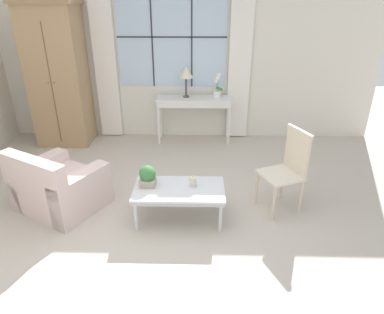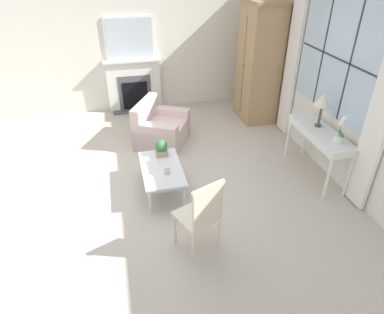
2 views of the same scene
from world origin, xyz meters
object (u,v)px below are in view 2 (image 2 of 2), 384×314
Objects in this scene: coffee_table at (162,170)px; pillar_candle at (167,170)px; armchair_upholstered at (161,129)px; potted_orchid at (340,133)px; potted_plant_small at (161,148)px; armoire at (259,63)px; table_lamp at (323,100)px; side_chair_wooden at (202,213)px; fireplace at (134,81)px; console_table at (320,136)px.

pillar_candle reaches higher than coffee_table.
armchair_upholstered is 9.76× the size of pillar_candle.
potted_orchid reaches higher than potted_plant_small.
armoire is 2.15m from table_lamp.
side_chair_wooden is at bearing 1.43° from armchair_upholstered.
fireplace reaches higher than console_table.
pillar_candle is at bearing -98.57° from potted_orchid.
console_table is at bearing 54.04° from armchair_upholstered.
potted_plant_small reaches higher than coffee_table.
console_table is 2.45× the size of table_lamp.
table_lamp reaches higher than console_table.
side_chair_wooden is (4.46, 0.39, -0.08)m from fireplace.
table_lamp is 0.51× the size of coffee_table.
fireplace is at bearing -140.82° from table_lamp.
console_table is 2.46m from coffee_table.
potted_orchid is at bearing 78.03° from coffee_table.
potted_orchid is 2.34m from side_chair_wooden.
armoire reaches higher than pillar_candle.
table_lamp is at bearing 94.13° from pillar_candle.
side_chair_wooden is (2.78, 0.07, 0.31)m from armchair_upholstered.
fireplace is 15.89× the size of pillar_candle.
potted_plant_small is at bearing 179.59° from pillar_candle.
coffee_table is (1.49, -0.21, 0.10)m from armchair_upholstered.
side_chair_wooden is 1.33m from coffee_table.
console_table reaches higher than potted_plant_small.
fireplace is 3.34m from pillar_candle.
pillar_candle is at bearing -5.21° from armchair_upholstered.
armoire is 9.50× the size of potted_plant_small.
pillar_candle is at bearing -85.87° from table_lamp.
potted_plant_small is (-1.65, -0.22, -0.05)m from side_chair_wooden.
fireplace is at bearing -112.37° from armoire.
potted_plant_small is (-0.49, -2.37, -0.18)m from console_table.
armoire is 4.06m from side_chair_wooden.
potted_orchid is 0.35× the size of armchair_upholstered.
coffee_table is at bearing -7.84° from armchair_upholstered.
coffee_table is (0.01, -2.46, -0.86)m from table_lamp.
side_chair_wooden is at bearing 12.05° from coffee_table.
coffee_table is at bearing -160.86° from pillar_candle.
table_lamp is at bearing 56.68° from armchair_upholstered.
console_table is at bearing 118.42° from side_chair_wooden.
pillar_candle is at bearing 19.14° from coffee_table.
coffee_table is 8.34× the size of pillar_candle.
console_table is 10.49× the size of pillar_candle.
armoire reaches higher than console_table.
potted_orchid is at bearing 2.19° from console_table.
coffee_table is (2.16, -2.33, -0.82)m from armoire.
fireplace reaches higher than table_lamp.
armchair_upholstered is 2.80m from side_chair_wooden.
armoire is (1.01, 2.45, 0.52)m from fireplace.
fireplace is 2.81m from potted_plant_small.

